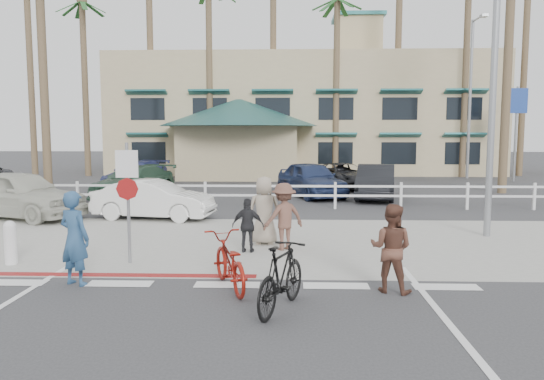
{
  "coord_description": "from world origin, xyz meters",
  "views": [
    {
      "loc": [
        1.17,
        -8.88,
        2.81
      ],
      "look_at": [
        0.74,
        3.16,
        1.5
      ],
      "focal_mm": 35.0,
      "sensor_mm": 36.0,
      "label": 1
    }
  ],
  "objects_px": {
    "bike_red": "(229,262)",
    "car_red_compact": "(19,194)",
    "bike_black": "(281,277)",
    "car_white_sedan": "(154,200)",
    "sign_post": "(128,197)"
  },
  "relations": [
    {
      "from": "bike_red",
      "to": "car_red_compact",
      "type": "bearing_deg",
      "value": -65.69
    },
    {
      "from": "bike_black",
      "to": "car_white_sedan",
      "type": "xyz_separation_m",
      "value": [
        -4.31,
        8.78,
        0.1
      ]
    },
    {
      "from": "car_white_sedan",
      "to": "sign_post",
      "type": "bearing_deg",
      "value": -161.34
    },
    {
      "from": "bike_black",
      "to": "car_red_compact",
      "type": "distance_m",
      "value": 12.42
    },
    {
      "from": "sign_post",
      "to": "bike_red",
      "type": "bearing_deg",
      "value": -37.24
    },
    {
      "from": "sign_post",
      "to": "car_red_compact",
      "type": "height_order",
      "value": "sign_post"
    },
    {
      "from": "bike_red",
      "to": "sign_post",
      "type": "bearing_deg",
      "value": -58.49
    },
    {
      "from": "car_white_sedan",
      "to": "car_red_compact",
      "type": "distance_m",
      "value": 4.45
    },
    {
      "from": "bike_red",
      "to": "bike_black",
      "type": "distance_m",
      "value": 1.51
    },
    {
      "from": "sign_post",
      "to": "car_red_compact",
      "type": "xyz_separation_m",
      "value": [
        -5.44,
        5.85,
        -0.65
      ]
    },
    {
      "from": "sign_post",
      "to": "bike_red",
      "type": "relative_size",
      "value": 1.53
    },
    {
      "from": "sign_post",
      "to": "car_white_sedan",
      "type": "distance_m",
      "value": 5.97
    },
    {
      "from": "bike_red",
      "to": "car_white_sedan",
      "type": "bearing_deg",
      "value": -87.56
    },
    {
      "from": "sign_post",
      "to": "bike_red",
      "type": "height_order",
      "value": "sign_post"
    },
    {
      "from": "bike_red",
      "to": "bike_black",
      "type": "xyz_separation_m",
      "value": [
        0.96,
        -1.16,
        0.05
      ]
    }
  ]
}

